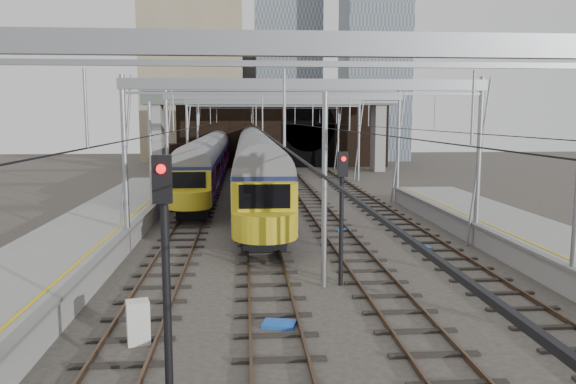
{
  "coord_description": "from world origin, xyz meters",
  "views": [
    {
      "loc": [
        -2.83,
        -17.65,
        6.11
      ],
      "look_at": [
        -0.67,
        10.19,
        2.4
      ],
      "focal_mm": 35.0,
      "sensor_mm": 36.0,
      "label": 1
    }
  ],
  "objects": [
    {
      "name": "equip_cover_c",
      "position": [
        5.47,
        7.53,
        0.05
      ],
      "size": [
        0.87,
        0.68,
        0.09
      ],
      "primitive_type": "cube",
      "rotation": [
        0.0,
        0.0,
        0.19
      ],
      "color": "blue",
      "rests_on": "ground"
    },
    {
      "name": "equip_cover_b",
      "position": [
        2.43,
        11.98,
        0.05
      ],
      "size": [
        0.9,
        0.75,
        0.09
      ],
      "primitive_type": "cube",
      "rotation": [
        0.0,
        0.0,
        0.31
      ],
      "color": "blue",
      "rests_on": "ground"
    },
    {
      "name": "city_skyline",
      "position": [
        2.73,
        70.48,
        17.09
      ],
      "size": [
        37.5,
        27.5,
        60.0
      ],
      "color": "tan",
      "rests_on": "ground"
    },
    {
      "name": "train_second",
      "position": [
        -6.0,
        36.88,
        2.38
      ],
      "size": [
        2.62,
        45.42,
        4.56
      ],
      "color": "black",
      "rests_on": "ground"
    },
    {
      "name": "overbridge",
      "position": [
        0.0,
        46.0,
        7.27
      ],
      "size": [
        28.0,
        3.0,
        9.25
      ],
      "color": "gray",
      "rests_on": "ground"
    },
    {
      "name": "tracks",
      "position": [
        0.0,
        15.0,
        0.02
      ],
      "size": [
        14.4,
        80.0,
        0.22
      ],
      "color": "#4C3828",
      "rests_on": "ground"
    },
    {
      "name": "ground",
      "position": [
        0.0,
        0.0,
        0.0
      ],
      "size": [
        160.0,
        160.0,
        0.0
      ],
      "primitive_type": "plane",
      "color": "#38332D",
      "rests_on": "ground"
    },
    {
      "name": "overhead_line",
      "position": [
        0.0,
        21.49,
        6.57
      ],
      "size": [
        16.8,
        80.0,
        8.0
      ],
      "color": "gray",
      "rests_on": "ground"
    },
    {
      "name": "platform_left",
      "position": [
        -10.18,
        2.5,
        0.55
      ],
      "size": [
        4.32,
        55.0,
        1.12
      ],
      "color": "gray",
      "rests_on": "ground"
    },
    {
      "name": "signal_near_centre",
      "position": [
        0.64,
        2.05,
        3.1
      ],
      "size": [
        0.35,
        0.47,
        4.92
      ],
      "rotation": [
        0.0,
        0.0,
        0.01
      ],
      "color": "black",
      "rests_on": "ground"
    },
    {
      "name": "signal_near_left",
      "position": [
        -4.49,
        -6.18,
        3.34
      ],
      "size": [
        0.39,
        0.48,
        5.37
      ],
      "rotation": [
        0.0,
        0.0,
        -0.05
      ],
      "color": "black",
      "rests_on": "ground"
    },
    {
      "name": "retaining_wall",
      "position": [
        1.4,
        51.93,
        4.33
      ],
      "size": [
        28.0,
        2.75,
        9.0
      ],
      "color": "black",
      "rests_on": "ground"
    },
    {
      "name": "train_main",
      "position": [
        -2.0,
        39.76,
        2.57
      ],
      "size": [
        2.94,
        67.94,
        5.01
      ],
      "color": "black",
      "rests_on": "ground"
    },
    {
      "name": "equip_cover_a",
      "position": [
        -1.86,
        -1.77,
        0.06
      ],
      "size": [
        1.09,
        0.89,
        0.11
      ],
      "primitive_type": "cube",
      "rotation": [
        0.0,
        0.0,
        -0.25
      ],
      "color": "blue",
      "rests_on": "ground"
    },
    {
      "name": "relay_cabinet",
      "position": [
        -5.76,
        -2.75,
        0.6
      ],
      "size": [
        0.71,
        0.64,
        1.2
      ],
      "primitive_type": "cube",
      "rotation": [
        0.0,
        0.0,
        0.27
      ],
      "color": "silver",
      "rests_on": "ground"
    }
  ]
}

